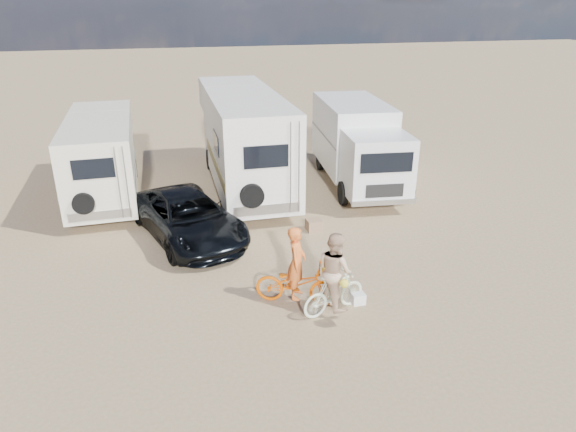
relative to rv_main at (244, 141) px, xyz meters
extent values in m
plane|color=#9E825E|center=(-0.14, -7.14, -1.79)|extent=(140.00, 140.00, 0.00)
imported|color=black|center=(-2.45, -4.15, -1.11)|extent=(3.59, 5.34, 1.36)
imported|color=#E25801|center=(-0.27, -8.43, -1.28)|extent=(2.07, 1.43, 1.03)
imported|color=silver|center=(0.46, -9.01, -1.29)|extent=(1.72, 0.93, 1.00)
imported|color=orange|center=(-0.27, -8.43, -0.90)|extent=(0.66, 0.77, 1.79)
imported|color=tan|center=(0.46, -9.01, -0.88)|extent=(0.92, 1.05, 1.82)
imported|color=black|center=(4.90, -2.84, -1.35)|extent=(1.69, 0.64, 0.88)
cube|color=#285B94|center=(-2.46, -5.58, -1.59)|extent=(0.57, 0.47, 0.40)
cube|color=#84644A|center=(1.36, -4.57, -1.61)|extent=(0.45, 0.45, 0.36)
camera|label=1|loc=(-3.09, -18.52, 4.90)|focal=31.99mm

